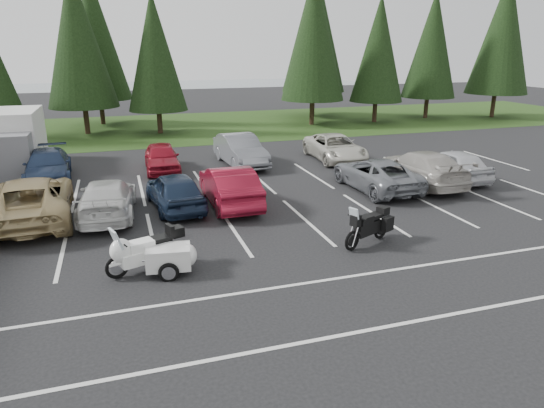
{
  "coord_description": "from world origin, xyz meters",
  "views": [
    {
      "loc": [
        -2.95,
        -14.19,
        5.94
      ],
      "look_at": [
        1.43,
        -0.5,
        1.28
      ],
      "focal_mm": 32.0,
      "sensor_mm": 36.0,
      "label": 1
    }
  ],
  "objects_px": {
    "car_near_8": "(453,164)",
    "cargo_trailer": "(169,260)",
    "car_far_2": "(162,157)",
    "car_near_4": "(175,190)",
    "car_near_5": "(229,186)",
    "box_truck": "(12,142)",
    "car_near_6": "(376,174)",
    "car_near_3": "(107,198)",
    "adventure_motorcycle": "(367,224)",
    "car_near_2": "(31,200)",
    "car_far_4": "(335,148)",
    "touring_motorcycle": "(146,247)",
    "car_far_1": "(48,166)",
    "car_near_7": "(421,168)",
    "car_far_3": "(240,150)"
  },
  "relations": [
    {
      "from": "car_near_5",
      "to": "touring_motorcycle",
      "type": "relative_size",
      "value": 1.82
    },
    {
      "from": "box_truck",
      "to": "car_near_5",
      "type": "distance_m",
      "value": 12.62
    },
    {
      "from": "car_near_6",
      "to": "adventure_motorcycle",
      "type": "xyz_separation_m",
      "value": [
        -3.37,
        -5.48,
        0.02
      ]
    },
    {
      "from": "car_near_7",
      "to": "adventure_motorcycle",
      "type": "bearing_deg",
      "value": 44.92
    },
    {
      "from": "car_near_5",
      "to": "car_near_4",
      "type": "bearing_deg",
      "value": -5.02
    },
    {
      "from": "car_near_3",
      "to": "adventure_motorcycle",
      "type": "height_order",
      "value": "adventure_motorcycle"
    },
    {
      "from": "car_near_4",
      "to": "car_far_4",
      "type": "height_order",
      "value": "car_near_4"
    },
    {
      "from": "cargo_trailer",
      "to": "car_near_4",
      "type": "bearing_deg",
      "value": 89.01
    },
    {
      "from": "car_near_3",
      "to": "car_far_4",
      "type": "distance_m",
      "value": 13.28
    },
    {
      "from": "car_near_7",
      "to": "car_near_8",
      "type": "relative_size",
      "value": 1.25
    },
    {
      "from": "car_far_1",
      "to": "car_far_2",
      "type": "height_order",
      "value": "car_far_1"
    },
    {
      "from": "car_near_7",
      "to": "car_near_4",
      "type": "bearing_deg",
      "value": 1.18
    },
    {
      "from": "box_truck",
      "to": "car_near_8",
      "type": "bearing_deg",
      "value": -22.4
    },
    {
      "from": "car_far_2",
      "to": "car_far_3",
      "type": "bearing_deg",
      "value": 2.73
    },
    {
      "from": "box_truck",
      "to": "car_near_5",
      "type": "relative_size",
      "value": 1.2
    },
    {
      "from": "car_near_2",
      "to": "car_near_5",
      "type": "bearing_deg",
      "value": 174.59
    },
    {
      "from": "car_near_6",
      "to": "cargo_trailer",
      "type": "height_order",
      "value": "car_near_6"
    },
    {
      "from": "car_near_8",
      "to": "car_far_4",
      "type": "relative_size",
      "value": 0.85
    },
    {
      "from": "car_near_2",
      "to": "car_near_3",
      "type": "bearing_deg",
      "value": 171.06
    },
    {
      "from": "car_near_4",
      "to": "adventure_motorcycle",
      "type": "xyz_separation_m",
      "value": [
        5.29,
        -5.47,
        -0.02
      ]
    },
    {
      "from": "car_near_8",
      "to": "cargo_trailer",
      "type": "xyz_separation_m",
      "value": [
        -13.83,
        -6.11,
        -0.32
      ]
    },
    {
      "from": "car_near_3",
      "to": "touring_motorcycle",
      "type": "height_order",
      "value": "touring_motorcycle"
    },
    {
      "from": "box_truck",
      "to": "car_near_6",
      "type": "distance_m",
      "value": 17.82
    },
    {
      "from": "box_truck",
      "to": "car_near_3",
      "type": "height_order",
      "value": "box_truck"
    },
    {
      "from": "car_far_4",
      "to": "touring_motorcycle",
      "type": "relative_size",
      "value": 1.93
    },
    {
      "from": "car_far_4",
      "to": "adventure_motorcycle",
      "type": "relative_size",
      "value": 2.17
    },
    {
      "from": "car_near_3",
      "to": "car_near_4",
      "type": "relative_size",
      "value": 1.12
    },
    {
      "from": "car_near_3",
      "to": "car_near_5",
      "type": "xyz_separation_m",
      "value": [
        4.56,
        -0.02,
        0.09
      ]
    },
    {
      "from": "car_near_8",
      "to": "car_near_2",
      "type": "bearing_deg",
      "value": 2.37
    },
    {
      "from": "car_far_1",
      "to": "adventure_motorcycle",
      "type": "xyz_separation_m",
      "value": [
        10.4,
        -11.39,
        -0.01
      ]
    },
    {
      "from": "car_far_2",
      "to": "car_far_4",
      "type": "bearing_deg",
      "value": -0.64
    },
    {
      "from": "car_near_3",
      "to": "adventure_motorcycle",
      "type": "bearing_deg",
      "value": 150.04
    },
    {
      "from": "car_near_3",
      "to": "car_far_1",
      "type": "height_order",
      "value": "car_far_1"
    },
    {
      "from": "cargo_trailer",
      "to": "car_near_2",
      "type": "bearing_deg",
      "value": 133.38
    },
    {
      "from": "car_near_4",
      "to": "car_near_5",
      "type": "height_order",
      "value": "car_near_5"
    },
    {
      "from": "car_far_2",
      "to": "touring_motorcycle",
      "type": "xyz_separation_m",
      "value": [
        -1.54,
        -11.51,
        0.02
      ]
    },
    {
      "from": "car_near_4",
      "to": "car_far_3",
      "type": "bearing_deg",
      "value": -129.63
    },
    {
      "from": "car_far_2",
      "to": "touring_motorcycle",
      "type": "distance_m",
      "value": 11.61
    },
    {
      "from": "car_near_8",
      "to": "touring_motorcycle",
      "type": "relative_size",
      "value": 1.64
    },
    {
      "from": "car_near_2",
      "to": "car_near_7",
      "type": "distance_m",
      "value": 16.02
    },
    {
      "from": "car_near_4",
      "to": "car_near_8",
      "type": "xyz_separation_m",
      "value": [
        12.96,
        0.43,
        0.0
      ]
    },
    {
      "from": "car_far_4",
      "to": "adventure_motorcycle",
      "type": "height_order",
      "value": "adventure_motorcycle"
    },
    {
      "from": "car_far_4",
      "to": "adventure_motorcycle",
      "type": "bearing_deg",
      "value": -107.54
    },
    {
      "from": "car_near_8",
      "to": "car_far_2",
      "type": "xyz_separation_m",
      "value": [
        -12.85,
        5.79,
        -0.03
      ]
    },
    {
      "from": "box_truck",
      "to": "car_near_6",
      "type": "height_order",
      "value": "box_truck"
    },
    {
      "from": "car_near_3",
      "to": "car_near_4",
      "type": "height_order",
      "value": "car_near_4"
    },
    {
      "from": "car_far_2",
      "to": "car_near_8",
      "type": "bearing_deg",
      "value": -22.37
    },
    {
      "from": "car_near_5",
      "to": "car_near_8",
      "type": "xyz_separation_m",
      "value": [
        10.86,
        0.61,
        -0.05
      ]
    },
    {
      "from": "touring_motorcycle",
      "to": "car_far_4",
      "type": "bearing_deg",
      "value": 26.4
    },
    {
      "from": "car_near_6",
      "to": "car_near_7",
      "type": "xyz_separation_m",
      "value": [
        2.34,
        0.14,
        0.08
      ]
    }
  ]
}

